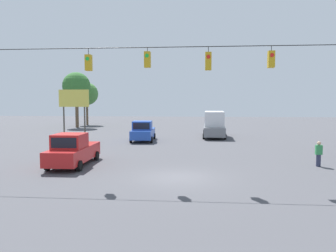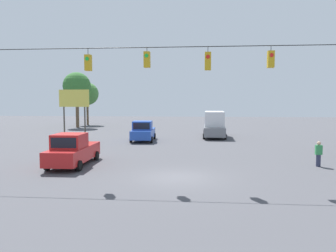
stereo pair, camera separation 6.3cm
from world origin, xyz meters
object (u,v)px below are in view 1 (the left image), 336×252
at_px(box_truck_grey_oncoming_deep, 214,124).
at_px(traffic_cone_third, 90,151).
at_px(overhead_signal_span, 178,88).
at_px(roadside_billboard, 74,103).
at_px(traffic_cone_second, 81,155).
at_px(tree_horizon_right, 87,94).
at_px(tree_horizon_left, 76,86).
at_px(pickup_truck_red_parked_shoulder, 73,151).
at_px(pedestrian, 319,154).
at_px(pickup_truck_blue_withflow_far, 143,132).
at_px(traffic_cone_nearest, 68,160).

bearing_deg(box_truck_grey_oncoming_deep, traffic_cone_third, 53.11).
height_order(overhead_signal_span, roadside_billboard, overhead_signal_span).
bearing_deg(box_truck_grey_oncoming_deep, traffic_cone_second, 56.39).
height_order(traffic_cone_third, tree_horizon_right, tree_horizon_right).
distance_m(traffic_cone_third, tree_horizon_left, 28.52).
bearing_deg(overhead_signal_span, tree_horizon_right, -64.73).
bearing_deg(pickup_truck_red_parked_shoulder, pedestrian, -176.06).
height_order(tree_horizon_left, tree_horizon_right, tree_horizon_left).
bearing_deg(roadside_billboard, traffic_cone_third, 116.79).
bearing_deg(pedestrian, traffic_cone_third, -10.69).
bearing_deg(pickup_truck_blue_withflow_far, traffic_cone_third, 74.09).
bearing_deg(pickup_truck_red_parked_shoulder, overhead_signal_span, 156.85).
distance_m(pickup_truck_blue_withflow_far, tree_horizon_left, 21.88).
distance_m(traffic_cone_nearest, traffic_cone_second, 2.32).
xyz_separation_m(box_truck_grey_oncoming_deep, tree_horizon_left, (20.86, -12.12, 4.98)).
xyz_separation_m(traffic_cone_second, traffic_cone_third, (-0.06, -1.85, 0.00)).
bearing_deg(traffic_cone_second, overhead_signal_span, 144.29).
height_order(traffic_cone_third, pedestrian, pedestrian).
height_order(traffic_cone_second, tree_horizon_left, tree_horizon_left).
relative_size(pickup_truck_red_parked_shoulder, tree_horizon_left, 0.64).
bearing_deg(tree_horizon_left, traffic_cone_third, 112.42).
bearing_deg(traffic_cone_third, traffic_cone_nearest, 89.10).
xyz_separation_m(pickup_truck_red_parked_shoulder, tree_horizon_right, (11.03, -35.13, 4.42)).
height_order(pickup_truck_red_parked_shoulder, pickup_truck_blue_withflow_far, same).
height_order(traffic_cone_second, roadside_billboard, roadside_billboard).
height_order(box_truck_grey_oncoming_deep, roadside_billboard, roadside_billboard).
distance_m(pickup_truck_blue_withflow_far, traffic_cone_third, 9.61).
height_order(pickup_truck_red_parked_shoulder, box_truck_grey_oncoming_deep, box_truck_grey_oncoming_deep).
distance_m(pickup_truck_blue_withflow_far, pedestrian, 18.11).
xyz_separation_m(overhead_signal_span, tree_horizon_left, (17.83, -32.83, 1.59)).
distance_m(box_truck_grey_oncoming_deep, pedestrian, 17.62).
bearing_deg(tree_horizon_right, pickup_truck_red_parked_shoulder, 107.43).
relative_size(pickup_truck_red_parked_shoulder, pedestrian, 3.43).
bearing_deg(box_truck_grey_oncoming_deep, roadside_billboard, 13.90).
distance_m(box_truck_grey_oncoming_deep, roadside_billboard, 15.86).
relative_size(roadside_billboard, pedestrian, 3.34).
relative_size(pickup_truck_blue_withflow_far, tree_horizon_left, 0.60).
relative_size(overhead_signal_span, pedestrian, 13.17).
height_order(pickup_truck_red_parked_shoulder, traffic_cone_nearest, pickup_truck_red_parked_shoulder).
distance_m(pickup_truck_blue_withflow_far, traffic_cone_nearest, 13.68).
xyz_separation_m(box_truck_grey_oncoming_deep, pedestrian, (-5.75, 16.65, -0.66)).
bearing_deg(box_truck_grey_oncoming_deep, tree_horizon_left, -30.16).
bearing_deg(overhead_signal_span, pedestrian, -155.16).
bearing_deg(pedestrian, pickup_truck_red_parked_shoulder, 3.94).
bearing_deg(traffic_cone_nearest, tree_horizon_right, -73.07).
distance_m(pedestrian, tree_horizon_left, 39.59).
distance_m(pickup_truck_red_parked_shoulder, tree_horizon_right, 37.09).
xyz_separation_m(pickup_truck_red_parked_shoulder, box_truck_grey_oncoming_deep, (-9.98, -17.73, 0.49)).
distance_m(box_truck_grey_oncoming_deep, traffic_cone_third, 17.08).
relative_size(overhead_signal_span, pickup_truck_red_parked_shoulder, 3.84).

